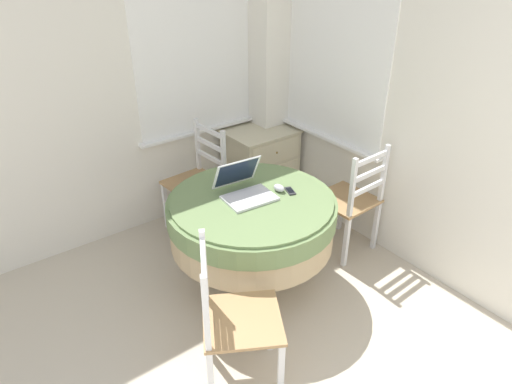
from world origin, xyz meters
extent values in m
cube|color=white|center=(-0.12, 3.40, 1.27)|extent=(4.16, 0.06, 2.55)
cube|color=white|center=(1.13, 3.37, 1.49)|extent=(1.10, 0.01, 1.42)
cube|color=white|center=(1.13, 3.34, 0.77)|extent=(1.18, 0.07, 0.02)
cube|color=white|center=(1.95, 2.54, 1.49)|extent=(0.01, 1.10, 1.42)
cube|color=white|center=(1.92, 2.54, 0.77)|extent=(0.07, 1.18, 0.02)
cube|color=white|center=(1.82, 3.23, 1.27)|extent=(0.28, 0.28, 2.55)
cylinder|color=#4C3D2D|center=(0.82, 2.14, 0.01)|extent=(0.36, 0.36, 0.03)
cylinder|color=#4C3D2D|center=(0.82, 2.14, 0.37)|extent=(0.11, 0.11, 0.67)
cylinder|color=tan|center=(0.82, 2.14, 0.54)|extent=(1.16, 1.16, 0.33)
cylinder|color=#6B8451|center=(0.82, 2.14, 0.63)|extent=(1.19, 1.19, 0.14)
cylinder|color=#6B8451|center=(0.82, 2.14, 0.71)|extent=(1.13, 1.13, 0.02)
cube|color=silver|center=(0.80, 2.15, 0.73)|extent=(0.36, 0.27, 0.02)
cube|color=silver|center=(0.80, 2.16, 0.74)|extent=(0.31, 0.17, 0.00)
cube|color=silver|center=(0.82, 2.32, 0.85)|extent=(0.35, 0.14, 0.22)
cube|color=#192338|center=(0.82, 2.32, 0.85)|extent=(0.31, 0.12, 0.20)
ellipsoid|color=silver|center=(1.04, 2.11, 0.75)|extent=(0.06, 0.09, 0.05)
cube|color=#2D2D33|center=(1.10, 2.06, 0.73)|extent=(0.08, 0.12, 0.01)
cube|color=black|center=(1.10, 2.06, 0.73)|extent=(0.06, 0.09, 0.00)
cube|color=#A87F51|center=(0.85, 3.02, 0.46)|extent=(0.46, 0.46, 0.02)
cube|color=white|center=(0.64, 3.19, 0.22)|extent=(0.04, 0.04, 0.45)
cube|color=white|center=(0.67, 2.82, 0.22)|extent=(0.04, 0.04, 0.45)
cube|color=white|center=(1.02, 3.22, 0.22)|extent=(0.04, 0.04, 0.45)
cube|color=white|center=(1.05, 2.85, 0.22)|extent=(0.04, 0.04, 0.45)
cube|color=white|center=(1.02, 3.22, 0.70)|extent=(0.03, 0.03, 0.48)
cube|color=white|center=(1.05, 2.85, 0.70)|extent=(0.03, 0.03, 0.48)
cube|color=white|center=(1.04, 3.03, 0.89)|extent=(0.05, 0.37, 0.04)
cube|color=white|center=(1.04, 3.03, 0.76)|extent=(0.05, 0.37, 0.04)
cube|color=white|center=(1.04, 3.03, 0.64)|extent=(0.05, 0.37, 0.04)
cube|color=#A87F51|center=(1.69, 2.05, 0.46)|extent=(0.44, 0.45, 0.02)
cube|color=white|center=(1.87, 2.25, 0.22)|extent=(0.04, 0.04, 0.45)
cube|color=white|center=(1.49, 2.23, 0.22)|extent=(0.04, 0.04, 0.45)
cube|color=white|center=(1.88, 1.87, 0.22)|extent=(0.04, 0.04, 0.45)
cube|color=white|center=(1.51, 1.85, 0.22)|extent=(0.04, 0.04, 0.45)
cube|color=white|center=(1.88, 1.87, 0.70)|extent=(0.03, 0.03, 0.48)
cube|color=white|center=(1.51, 1.85, 0.70)|extent=(0.03, 0.03, 0.48)
cube|color=white|center=(1.70, 1.86, 0.89)|extent=(0.37, 0.04, 0.04)
cube|color=white|center=(1.70, 1.86, 0.76)|extent=(0.37, 0.04, 0.04)
cube|color=white|center=(1.70, 1.86, 0.64)|extent=(0.37, 0.04, 0.04)
cube|color=#A87F51|center=(0.26, 1.47, 0.46)|extent=(0.59, 0.58, 0.02)
cube|color=white|center=(0.33, 1.22, 0.22)|extent=(0.05, 0.05, 0.45)
cube|color=white|center=(0.52, 1.54, 0.22)|extent=(0.05, 0.05, 0.45)
cube|color=white|center=(0.00, 1.41, 0.22)|extent=(0.05, 0.05, 0.45)
cube|color=white|center=(0.18, 1.73, 0.22)|extent=(0.05, 0.05, 0.45)
cube|color=white|center=(0.00, 1.41, 0.70)|extent=(0.04, 0.04, 0.48)
cube|color=white|center=(0.18, 1.73, 0.70)|extent=(0.04, 0.04, 0.48)
cube|color=white|center=(0.09, 1.57, 0.89)|extent=(0.20, 0.33, 0.04)
cube|color=white|center=(0.09, 1.57, 0.76)|extent=(0.20, 0.33, 0.04)
cube|color=white|center=(0.09, 1.57, 0.64)|extent=(0.20, 0.33, 0.04)
cube|color=beige|center=(1.62, 3.10, 0.36)|extent=(0.60, 0.47, 0.71)
cube|color=beige|center=(1.62, 3.10, 0.72)|extent=(0.62, 0.50, 0.02)
cube|color=beige|center=(1.62, 2.85, 0.59)|extent=(0.53, 0.01, 0.20)
sphere|color=olive|center=(1.62, 2.85, 0.59)|extent=(0.02, 0.02, 0.02)
cube|color=beige|center=(1.62, 2.85, 0.36)|extent=(0.53, 0.01, 0.20)
sphere|color=olive|center=(1.62, 2.85, 0.36)|extent=(0.02, 0.02, 0.02)
cube|color=beige|center=(1.62, 2.85, 0.12)|extent=(0.53, 0.01, 0.20)
sphere|color=olive|center=(1.62, 2.85, 0.12)|extent=(0.02, 0.02, 0.02)
camera|label=1|loc=(-0.79, -0.05, 2.30)|focal=32.00mm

